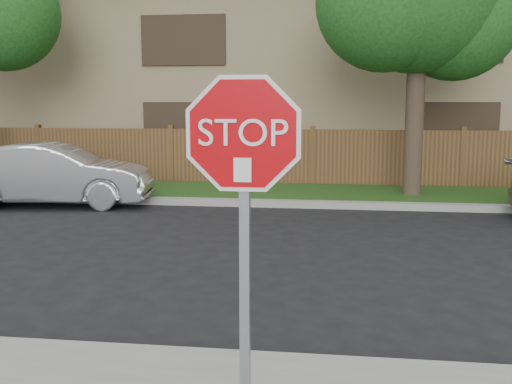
# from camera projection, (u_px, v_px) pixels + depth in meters

# --- Properties ---
(ground) EXTENTS (90.00, 90.00, 0.00)m
(ground) POSITION_uv_depth(u_px,v_px,m) (260.00, 361.00, 5.46)
(ground) COLOR black
(ground) RESTS_ON ground
(far_curb) EXTENTS (70.00, 0.30, 0.15)m
(far_curb) POSITION_uv_depth(u_px,v_px,m) (306.00, 204.00, 13.44)
(far_curb) COLOR gray
(far_curb) RESTS_ON ground
(grass_strip) EXTENTS (70.00, 3.00, 0.12)m
(grass_strip) POSITION_uv_depth(u_px,v_px,m) (309.00, 194.00, 15.06)
(grass_strip) COLOR #1E4714
(grass_strip) RESTS_ON ground
(fence) EXTENTS (70.00, 0.12, 1.60)m
(fence) POSITION_uv_depth(u_px,v_px,m) (312.00, 159.00, 16.52)
(fence) COLOR #4D321B
(fence) RESTS_ON ground
(apartment_building) EXTENTS (35.20, 9.20, 7.20)m
(apartment_building) POSITION_uv_depth(u_px,v_px,m) (320.00, 69.00, 21.60)
(apartment_building) COLOR #91805A
(apartment_building) RESTS_ON ground
(stop_sign) EXTENTS (1.01, 0.13, 2.55)m
(stop_sign) POSITION_uv_depth(u_px,v_px,m) (244.00, 185.00, 3.73)
(stop_sign) COLOR gray
(stop_sign) RESTS_ON sidewalk_near
(sedan_left) EXTENTS (4.52, 2.11, 1.43)m
(sedan_left) POSITION_uv_depth(u_px,v_px,m) (54.00, 175.00, 13.55)
(sedan_left) COLOR #A1A2A5
(sedan_left) RESTS_ON ground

